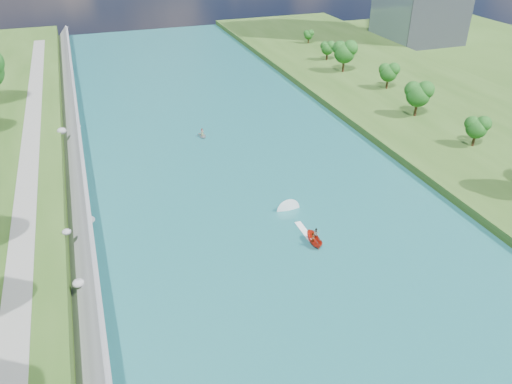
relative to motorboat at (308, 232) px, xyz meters
name	(u,v)px	position (x,y,z in m)	size (l,w,h in m)	color
ground	(304,268)	(-3.36, -6.14, -0.69)	(260.00, 260.00, 0.00)	#2D5119
river_water	(252,192)	(-3.36, 13.86, -0.64)	(55.00, 240.00, 0.10)	#18595C
berm_east	(503,143)	(46.14, 13.86, 0.06)	(44.00, 240.00, 1.50)	#2D5119
riprap_bank	(79,216)	(-29.22, 12.59, 1.11)	(4.34, 236.00, 4.46)	slate
riverside_path	(25,210)	(-35.86, 13.86, 2.86)	(3.00, 200.00, 0.10)	gray
motorboat	(308,232)	(0.00, 0.00, 0.00)	(3.60, 18.60, 2.03)	red
raft	(202,135)	(-5.49, 36.90, -0.21)	(2.15, 2.83, 1.70)	gray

